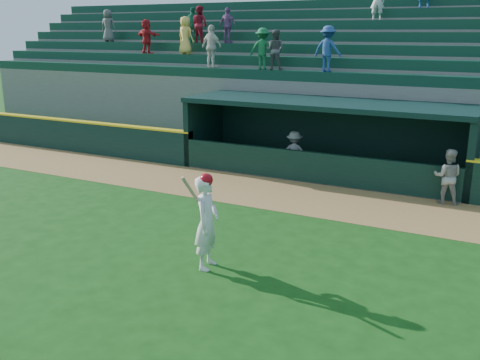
% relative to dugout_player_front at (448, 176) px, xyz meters
% --- Properties ---
extents(ground, '(120.00, 120.00, 0.00)m').
position_rel_dugout_player_front_xyz_m(ground, '(-4.09, -6.22, -0.78)').
color(ground, '#124210').
rests_on(ground, ground).
extents(warning_track, '(40.00, 3.00, 0.01)m').
position_rel_dugout_player_front_xyz_m(warning_track, '(-4.09, -1.32, -0.77)').
color(warning_track, olive).
rests_on(warning_track, ground).
extents(field_wall_left, '(15.50, 0.30, 1.20)m').
position_rel_dugout_player_front_xyz_m(field_wall_left, '(-16.34, 0.33, -0.18)').
color(field_wall_left, black).
rests_on(field_wall_left, ground).
extents(wall_stripe_left, '(15.50, 0.32, 0.06)m').
position_rel_dugout_player_front_xyz_m(wall_stripe_left, '(-16.34, 0.33, 0.45)').
color(wall_stripe_left, yellow).
rests_on(wall_stripe_left, field_wall_left).
extents(dugout_player_front, '(0.80, 0.65, 1.55)m').
position_rel_dugout_player_front_xyz_m(dugout_player_front, '(0.00, 0.00, 0.00)').
color(dugout_player_front, '#9A9A95').
rests_on(dugout_player_front, ground).
extents(dugout_player_inside, '(1.05, 0.78, 1.46)m').
position_rel_dugout_player_front_xyz_m(dugout_player_inside, '(-4.96, 1.05, -0.05)').
color(dugout_player_inside, gray).
rests_on(dugout_player_inside, ground).
extents(dugout, '(9.40, 2.80, 2.46)m').
position_rel_dugout_player_front_xyz_m(dugout, '(-4.09, 1.79, 0.58)').
color(dugout, slate).
rests_on(dugout, ground).
extents(stands, '(34.50, 6.31, 7.15)m').
position_rel_dugout_player_front_xyz_m(stands, '(-4.11, 6.34, 1.62)').
color(stands, slate).
rests_on(stands, ground).
extents(batter_at_plate, '(0.59, 0.85, 2.00)m').
position_rel_dugout_player_front_xyz_m(batter_at_plate, '(-3.78, -6.66, 0.21)').
color(batter_at_plate, silver).
rests_on(batter_at_plate, ground).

